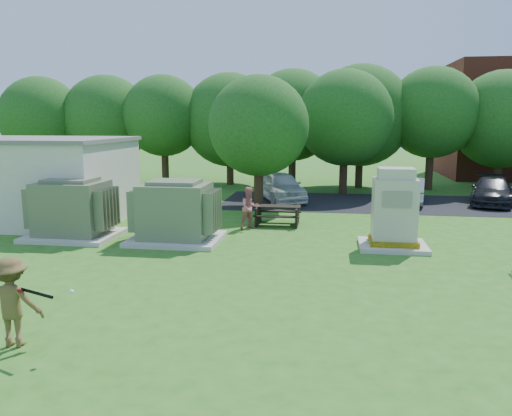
% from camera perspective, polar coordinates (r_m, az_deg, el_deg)
% --- Properties ---
extents(ground, '(120.00, 120.00, 0.00)m').
position_cam_1_polar(ground, '(12.26, -2.81, -9.25)').
color(ground, '#2D6619').
rests_on(ground, ground).
extents(parking_strip, '(20.00, 6.00, 0.01)m').
position_cam_1_polar(parking_strip, '(25.60, 19.00, 0.41)').
color(parking_strip, '#232326').
rests_on(parking_strip, ground).
extents(transformer_left, '(3.00, 2.40, 2.07)m').
position_cam_1_polar(transformer_left, '(18.38, -20.22, -0.22)').
color(transformer_left, beige).
rests_on(transformer_left, ground).
extents(transformer_right, '(3.00, 2.40, 2.07)m').
position_cam_1_polar(transformer_right, '(16.92, -9.16, -0.56)').
color(transformer_right, beige).
rests_on(transformer_right, ground).
extents(generator_cabinet, '(2.11, 1.73, 2.57)m').
position_cam_1_polar(generator_cabinet, '(16.37, 15.51, -0.61)').
color(generator_cabinet, beige).
rests_on(generator_cabinet, ground).
extents(picnic_table, '(1.77, 1.33, 0.76)m').
position_cam_1_polar(picnic_table, '(19.43, 2.48, -0.56)').
color(picnic_table, black).
rests_on(picnic_table, ground).
extents(batter, '(1.12, 0.71, 1.65)m').
position_cam_1_polar(batter, '(10.10, -26.04, -9.61)').
color(batter, brown).
rests_on(batter, ground).
extents(person_at_picnic, '(0.97, 0.93, 1.58)m').
position_cam_1_polar(person_at_picnic, '(18.69, -0.72, 0.00)').
color(person_at_picnic, '#C86A6C').
rests_on(person_at_picnic, ground).
extents(car_white, '(3.26, 4.68, 1.48)m').
position_cam_1_polar(car_white, '(25.20, 2.85, 2.49)').
color(car_white, white).
rests_on(car_white, ground).
extents(car_silver_a, '(2.01, 4.04, 1.27)m').
position_cam_1_polar(car_silver_a, '(25.64, 17.17, 1.95)').
color(car_silver_a, '#BBBABF').
rests_on(car_silver_a, ground).
extents(car_dark, '(3.04, 4.82, 1.30)m').
position_cam_1_polar(car_dark, '(26.82, 25.35, 1.79)').
color(car_dark, black).
rests_on(car_dark, ground).
extents(batting_equipment, '(1.21, 0.37, 0.10)m').
position_cam_1_polar(batting_equipment, '(9.59, -23.66, -8.81)').
color(batting_equipment, black).
rests_on(batting_equipment, ground).
extents(tree_row, '(41.30, 13.30, 7.30)m').
position_cam_1_polar(tree_row, '(29.85, 7.59, 10.16)').
color(tree_row, '#47301E').
rests_on(tree_row, ground).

